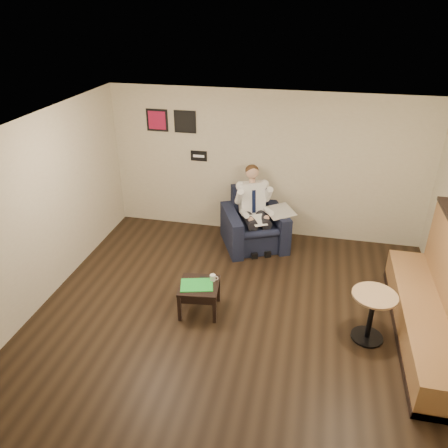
% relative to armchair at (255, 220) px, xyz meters
% --- Properties ---
extents(ground, '(6.00, 6.00, 0.00)m').
position_rel_armchair_xyz_m(ground, '(0.09, -2.42, -0.53)').
color(ground, black).
rests_on(ground, ground).
extents(wall_back, '(6.00, 0.02, 2.80)m').
position_rel_armchair_xyz_m(wall_back, '(0.09, 0.58, 0.87)').
color(wall_back, beige).
rests_on(wall_back, ground).
extents(wall_left, '(0.02, 6.00, 2.80)m').
position_rel_armchair_xyz_m(wall_left, '(-2.91, -2.42, 0.87)').
color(wall_left, beige).
rests_on(wall_left, ground).
extents(ceiling, '(6.00, 6.00, 0.02)m').
position_rel_armchair_xyz_m(ceiling, '(0.09, -2.42, 2.27)').
color(ceiling, white).
rests_on(ceiling, wall_back).
extents(seating_sign, '(0.32, 0.02, 0.20)m').
position_rel_armchair_xyz_m(seating_sign, '(-1.21, 0.56, 0.97)').
color(seating_sign, black).
rests_on(seating_sign, wall_back).
extents(art_print_left, '(0.42, 0.03, 0.42)m').
position_rel_armchair_xyz_m(art_print_left, '(-2.01, 0.56, 1.62)').
color(art_print_left, '#AC153E').
rests_on(art_print_left, wall_back).
extents(art_print_right, '(0.42, 0.03, 0.42)m').
position_rel_armchair_xyz_m(art_print_right, '(-1.46, 0.56, 1.62)').
color(art_print_right, black).
rests_on(art_print_right, wall_back).
extents(armchair, '(1.44, 1.44, 1.05)m').
position_rel_armchair_xyz_m(armchair, '(0.00, 0.00, 0.00)').
color(armchair, black).
rests_on(armchair, ground).
extents(seated_man, '(1.05, 1.22, 1.44)m').
position_rel_armchair_xyz_m(seated_man, '(0.06, -0.13, 0.19)').
color(seated_man, white).
rests_on(seated_man, armchair).
extents(lap_papers, '(0.38, 0.42, 0.01)m').
position_rel_armchair_xyz_m(lap_papers, '(0.10, -0.23, 0.12)').
color(lap_papers, white).
rests_on(lap_papers, seated_man).
extents(newspaper, '(0.67, 0.72, 0.01)m').
position_rel_armchair_xyz_m(newspaper, '(0.45, 0.08, 0.19)').
color(newspaper, silver).
rests_on(newspaper, armchair).
extents(side_table, '(0.64, 0.64, 0.47)m').
position_rel_armchair_xyz_m(side_table, '(-0.49, -2.14, -0.29)').
color(side_table, black).
rests_on(side_table, ground).
extents(green_folder, '(0.54, 0.44, 0.01)m').
position_rel_armchair_xyz_m(green_folder, '(-0.52, -2.16, -0.05)').
color(green_folder, green).
rests_on(green_folder, side_table).
extents(coffee_mug, '(0.10, 0.10, 0.10)m').
position_rel_armchair_xyz_m(coffee_mug, '(-0.32, -1.99, -0.01)').
color(coffee_mug, white).
rests_on(coffee_mug, side_table).
extents(smartphone, '(0.15, 0.08, 0.01)m').
position_rel_armchair_xyz_m(smartphone, '(-0.46, -1.96, -0.05)').
color(smartphone, black).
rests_on(smartphone, side_table).
extents(banquette, '(0.70, 2.93, 1.50)m').
position_rel_armchair_xyz_m(banquette, '(2.68, -2.02, 0.22)').
color(banquette, olive).
rests_on(banquette, ground).
extents(cafe_table, '(0.61, 0.61, 0.74)m').
position_rel_armchair_xyz_m(cafe_table, '(1.95, -2.22, -0.16)').
color(cafe_table, '#A07B56').
rests_on(cafe_table, ground).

